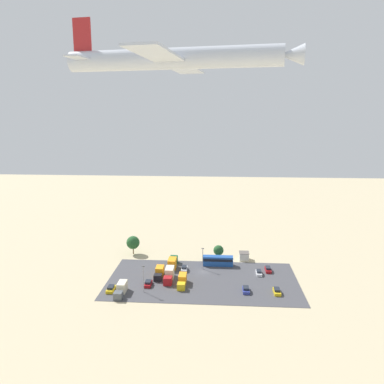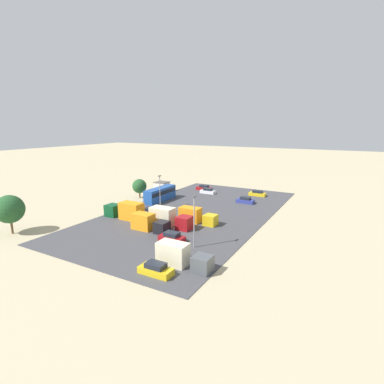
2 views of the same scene
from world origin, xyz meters
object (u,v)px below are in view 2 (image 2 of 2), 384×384
(parked_truck_1, at_px, (181,256))
(parked_truck_3, at_px, (126,211))
(parked_car_1, at_px, (156,269))
(parked_truck_2, at_px, (148,223))
(parked_car_6, at_px, (245,200))
(parked_car_3, at_px, (204,188))
(parked_truck_0, at_px, (196,216))
(parked_car_4, at_px, (208,191))
(bus, at_px, (160,194))
(shed_building, at_px, (162,187))
(parked_car_0, at_px, (257,193))
(parked_truck_4, at_px, (168,218))
(parked_car_2, at_px, (172,237))
(parked_car_5, at_px, (150,212))

(parked_truck_1, bearing_deg, parked_truck_3, -121.39)
(parked_car_1, distance_m, parked_truck_1, 3.90)
(parked_truck_2, bearing_deg, parked_car_6, 162.06)
(parked_car_3, height_order, parked_truck_0, parked_truck_0)
(parked_car_4, distance_m, parked_car_6, 13.63)
(parked_car_1, relative_size, parked_truck_1, 0.58)
(parked_car_3, bearing_deg, parked_car_6, 61.58)
(bus, relative_size, parked_truck_3, 1.20)
(shed_building, relative_size, parked_truck_0, 0.48)
(parked_car_0, xyz_separation_m, parked_truck_4, (32.34, -6.93, 0.96))
(parked_truck_4, bearing_deg, parked_car_2, 37.71)
(parked_car_4, bearing_deg, parked_truck_2, 7.03)
(parked_car_2, relative_size, parked_truck_4, 0.51)
(parked_truck_1, bearing_deg, parked_car_6, -174.13)
(parked_car_2, height_order, parked_truck_2, parked_truck_2)
(parked_car_3, bearing_deg, parked_car_5, 2.86)
(parked_car_1, distance_m, parked_truck_0, 21.25)
(parked_car_5, distance_m, parked_car_6, 23.95)
(parked_car_0, height_order, parked_car_2, parked_car_2)
(parked_car_2, distance_m, parked_truck_3, 15.75)
(parked_truck_1, bearing_deg, parked_car_2, -139.19)
(parked_car_5, bearing_deg, parked_truck_0, 91.75)
(bus, bearing_deg, parked_car_0, 41.26)
(shed_building, xyz_separation_m, parked_car_5, (20.48, 11.19, -0.68))
(bus, xyz_separation_m, parked_truck_1, (27.86, 22.97, -0.41))
(parked_car_1, height_order, parked_car_4, parked_car_1)
(parked_car_0, distance_m, parked_car_1, 48.50)
(bus, height_order, parked_car_3, bus)
(parked_car_4, height_order, parked_car_5, parked_car_5)
(parked_car_1, xyz_separation_m, parked_truck_3, (-16.00, -18.93, 0.94))
(parked_car_0, xyz_separation_m, parked_car_4, (3.82, -12.91, -0.01))
(parked_truck_0, bearing_deg, parked_car_0, 172.69)
(parked_car_2, relative_size, parked_car_5, 1.01)
(parked_car_3, xyz_separation_m, parked_truck_1, (44.47, 19.18, 0.74))
(bus, distance_m, parked_truck_0, 19.26)
(parked_car_6, height_order, parked_truck_0, parked_truck_0)
(parked_car_5, height_order, parked_truck_2, parked_truck_2)
(parked_car_2, bearing_deg, parked_car_3, -160.54)
(parked_car_4, height_order, parked_truck_2, parked_truck_2)
(parked_truck_2, bearing_deg, bus, -150.53)
(parked_truck_0, bearing_deg, parked_car_5, -88.25)
(parked_car_0, height_order, parked_truck_0, parked_truck_0)
(parked_car_1, relative_size, parked_car_6, 1.07)
(parked_car_6, bearing_deg, parked_truck_4, 164.11)
(shed_building, height_order, parked_car_4, shed_building)
(parked_car_6, bearing_deg, parked_truck_1, -174.13)
(parked_truck_4, bearing_deg, parked_car_6, 164.11)
(parked_car_2, distance_m, parked_truck_2, 7.00)
(parked_car_1, height_order, parked_truck_2, parked_truck_2)
(shed_building, xyz_separation_m, parked_truck_4, (24.56, 18.60, 0.24))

